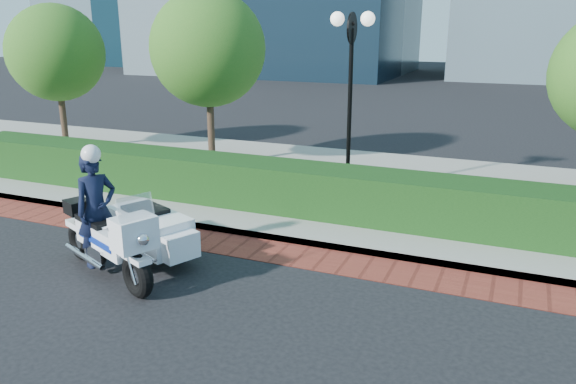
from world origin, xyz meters
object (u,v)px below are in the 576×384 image
at_px(lamppost, 351,76).
at_px(police_motorcycle, 123,227).
at_px(tree_a, 56,53).
at_px(tree_b, 208,49).

xyz_separation_m(lamppost, police_motorcycle, (-2.35, -5.35, -2.19)).
xyz_separation_m(lamppost, tree_a, (-10.00, 1.30, 0.26)).
bearing_deg(police_motorcycle, tree_a, 162.59).
bearing_deg(lamppost, tree_a, 172.59).
bearing_deg(tree_b, lamppost, -16.11).
bearing_deg(lamppost, tree_b, 163.89).
height_order(lamppost, police_motorcycle, lamppost).
bearing_deg(tree_b, tree_a, 180.00).
height_order(tree_a, police_motorcycle, tree_a).
relative_size(lamppost, tree_a, 0.92).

